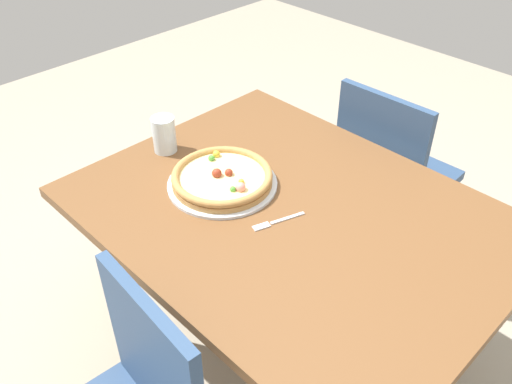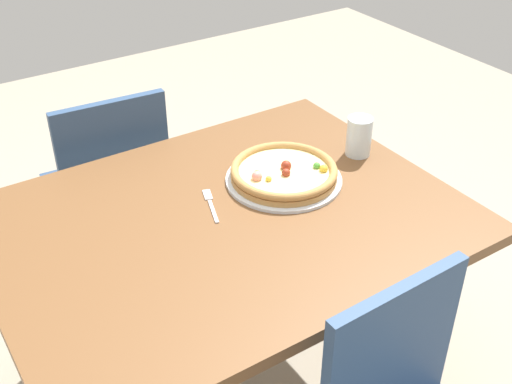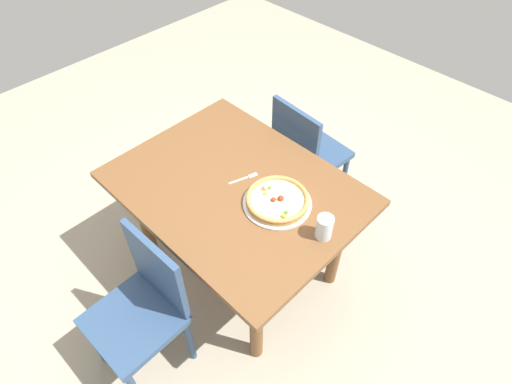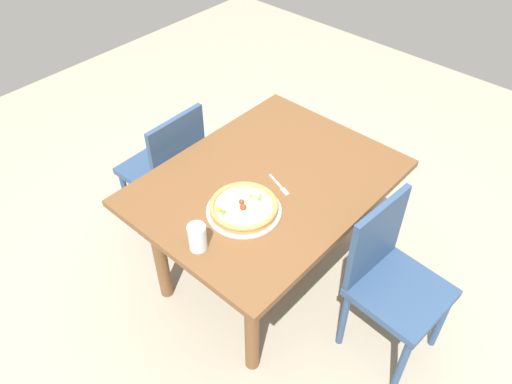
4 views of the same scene
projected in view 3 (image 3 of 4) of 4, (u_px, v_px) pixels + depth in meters
The scene contains 8 objects.
ground_plane at pixel (240, 265), 2.77m from camera, with size 6.00×6.00×0.00m, color #9E937F.
dining_table at pixel (236, 200), 2.31m from camera, with size 1.26×0.96×0.73m.
chair_near at pixel (143, 307), 2.04m from camera, with size 0.41×0.41×0.87m.
chair_far at pixel (306, 152), 2.79m from camera, with size 0.43×0.43×0.87m.
plate at pixel (277, 203), 2.14m from camera, with size 0.35×0.35×0.01m, color silver.
pizza at pixel (277, 200), 2.12m from camera, with size 0.32×0.32×0.05m.
fork at pixel (246, 178), 2.27m from camera, with size 0.07×0.16×0.00m.
drinking_glass at pixel (324, 227), 1.96m from camera, with size 0.08×0.08×0.13m, color silver.
Camera 3 is at (1.16, -1.02, 2.34)m, focal length 30.14 mm.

